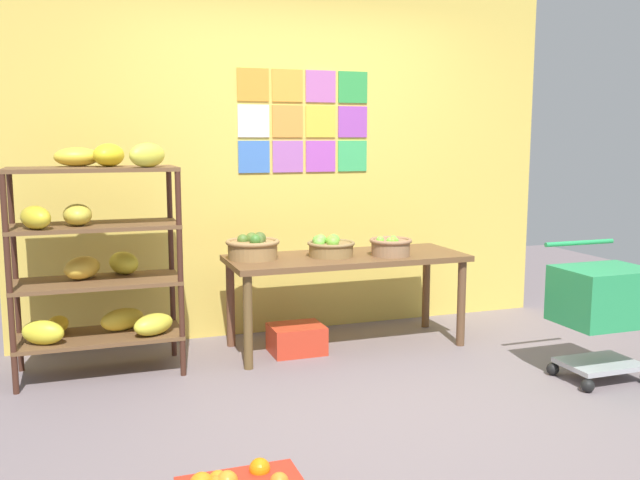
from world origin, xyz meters
TOP-DOWN VIEW (x-y plane):
  - ground at (0.00, 0.00)m, footprint 9.21×9.21m
  - back_wall_with_art at (0.00, 1.64)m, footprint 4.21×0.07m
  - banana_shelf_unit at (-1.49, 1.02)m, footprint 1.01×0.58m
  - display_table at (0.20, 1.06)m, footprint 1.69×0.65m
  - fruit_basket_right at (-0.46, 1.14)m, footprint 0.37×0.37m
  - fruit_basket_back_right at (0.50, 0.95)m, footprint 0.30×0.30m
  - fruit_basket_left at (0.08, 1.07)m, footprint 0.33×0.33m
  - produce_crate_under_table at (-0.18, 1.02)m, footprint 0.37×0.30m
  - shopping_cart at (1.43, -0.12)m, footprint 0.54×0.46m

SIDE VIEW (x-z plane):
  - ground at x=0.00m, z-range 0.00..0.00m
  - produce_crate_under_table at x=-0.18m, z-range 0.00..0.20m
  - shopping_cart at x=1.43m, z-range 0.08..0.92m
  - display_table at x=0.20m, z-range 0.25..0.92m
  - fruit_basket_left at x=0.08m, z-range 0.65..0.81m
  - fruit_basket_back_right at x=0.50m, z-range 0.66..0.80m
  - fruit_basket_right at x=-0.46m, z-range 0.65..0.84m
  - banana_shelf_unit at x=-1.49m, z-range 0.06..1.52m
  - back_wall_with_art at x=0.00m, z-range 0.00..2.89m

